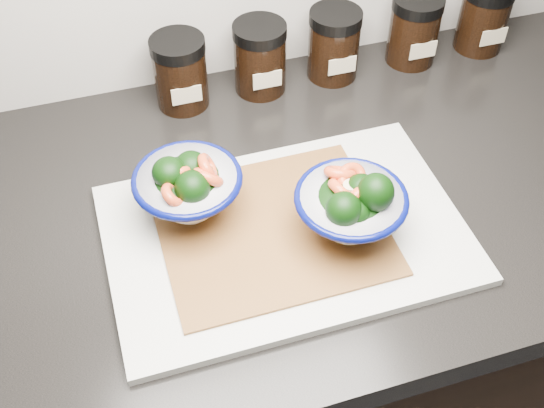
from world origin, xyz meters
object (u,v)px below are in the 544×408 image
object	(u,v)px
bowl_left	(188,188)
bowl_right	(352,207)
spice_jar_e	(484,17)
spice_jar_c	(334,44)
spice_jar_d	(414,30)
cutting_board	(285,234)
spice_jar_a	(180,72)
spice_jar_b	(260,58)

from	to	relation	value
bowl_left	bowl_right	bearing A→B (deg)	-26.72
bowl_left	bowl_right	world-z (taller)	bowl_right
spice_jar_e	spice_jar_c	bearing A→B (deg)	180.00
spice_jar_d	spice_jar_e	bearing A→B (deg)	0.00
cutting_board	bowl_right	bearing A→B (deg)	-20.05
bowl_right	spice_jar_c	bearing A→B (deg)	72.63
spice_jar_a	spice_jar_b	xyz separation A→B (m)	(0.12, 0.00, 0.00)
spice_jar_a	spice_jar_d	distance (m)	0.38
bowl_left	spice_jar_c	world-z (taller)	same
cutting_board	bowl_right	xyz separation A→B (m)	(0.07, -0.03, 0.06)
spice_jar_e	spice_jar_b	bearing A→B (deg)	180.00
spice_jar_c	spice_jar_e	bearing A→B (deg)	0.00
bowl_left	spice_jar_c	xyz separation A→B (m)	(0.29, 0.24, -0.00)
spice_jar_a	spice_jar_d	world-z (taller)	same
spice_jar_c	spice_jar_e	world-z (taller)	same
spice_jar_b	spice_jar_c	size ratio (longest dim) A/B	1.00
bowl_left	spice_jar_a	bearing A→B (deg)	80.33
bowl_right	spice_jar_a	world-z (taller)	bowl_right
cutting_board	spice_jar_e	world-z (taller)	spice_jar_e
bowl_right	cutting_board	bearing A→B (deg)	159.95
cutting_board	spice_jar_d	bearing A→B (deg)	44.06
bowl_right	spice_jar_e	size ratio (longest dim) A/B	1.23
bowl_right	spice_jar_a	bearing A→B (deg)	112.86
bowl_left	bowl_right	distance (m)	0.20
bowl_left	spice_jar_c	bearing A→B (deg)	40.22
spice_jar_d	cutting_board	bearing A→B (deg)	-135.94
cutting_board	bowl_right	world-z (taller)	bowl_right
spice_jar_a	spice_jar_e	size ratio (longest dim) A/B	1.00
cutting_board	spice_jar_b	bearing A→B (deg)	79.23
spice_jar_b	spice_jar_e	size ratio (longest dim) A/B	1.00
spice_jar_d	bowl_right	bearing A→B (deg)	-125.94
cutting_board	spice_jar_d	size ratio (longest dim) A/B	3.98
spice_jar_a	spice_jar_b	distance (m)	0.12
spice_jar_a	spice_jar_d	xyz separation A→B (m)	(0.38, 0.00, 0.00)
bowl_left	spice_jar_e	size ratio (longest dim) A/B	1.23
cutting_board	bowl_left	size ratio (longest dim) A/B	3.25
spice_jar_c	cutting_board	bearing A→B (deg)	-120.31
spice_jar_b	spice_jar_c	xyz separation A→B (m)	(0.12, 0.00, 0.00)
cutting_board	spice_jar_c	world-z (taller)	spice_jar_c
cutting_board	bowl_left	distance (m)	0.14
spice_jar_b	spice_jar_a	bearing A→B (deg)	180.00
cutting_board	spice_jar_a	world-z (taller)	spice_jar_a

